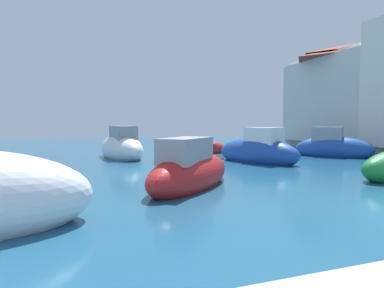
# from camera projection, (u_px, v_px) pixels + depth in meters

# --- Properties ---
(moored_boat_1) EXTENTS (4.28, 4.30, 1.86)m
(moored_boat_1) POSITION_uv_depth(u_px,v_px,m) (190.00, 172.00, 9.71)
(moored_boat_1) COLOR #B21E1E
(moored_boat_1) RESTS_ON ground
(moored_boat_2) EXTENTS (2.84, 5.16, 2.22)m
(moored_boat_2) POSITION_uv_depth(u_px,v_px,m) (122.00, 148.00, 17.95)
(moored_boat_2) COLOR white
(moored_boat_2) RESTS_ON ground
(moored_boat_3) EXTENTS (3.47, 5.11, 2.14)m
(moored_boat_3) POSITION_uv_depth(u_px,v_px,m) (258.00, 151.00, 15.99)
(moored_boat_3) COLOR #1E479E
(moored_boat_3) RESTS_ON ground
(moored_boat_4) EXTENTS (1.04, 3.06, 0.88)m
(moored_boat_4) POSITION_uv_depth(u_px,v_px,m) (268.00, 148.00, 22.27)
(moored_boat_4) COLOR #3F3F47
(moored_boat_4) RESTS_ON ground
(moored_boat_7) EXTENTS (4.13, 4.44, 2.11)m
(moored_boat_7) POSITION_uv_depth(u_px,v_px,m) (333.00, 148.00, 18.61)
(moored_boat_7) COLOR #1E479E
(moored_boat_7) RESTS_ON ground
(moored_boat_8) EXTENTS (3.21, 2.11, 0.99)m
(moored_boat_8) POSITION_uv_depth(u_px,v_px,m) (209.00, 149.00, 20.54)
(moored_boat_8) COLOR #B21E1E
(moored_boat_8) RESTS_ON ground
(waterfront_building_annex) EXTENTS (7.07, 8.99, 7.75)m
(waterfront_building_annex) POSITION_uv_depth(u_px,v_px,m) (349.00, 93.00, 25.41)
(waterfront_building_annex) COLOR beige
(waterfront_building_annex) RESTS_ON quay_promenade
(waterfront_building_far) EXTENTS (5.69, 8.10, 7.93)m
(waterfront_building_far) POSITION_uv_depth(u_px,v_px,m) (345.00, 93.00, 25.80)
(waterfront_building_far) COLOR white
(waterfront_building_far) RESTS_ON quay_promenade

